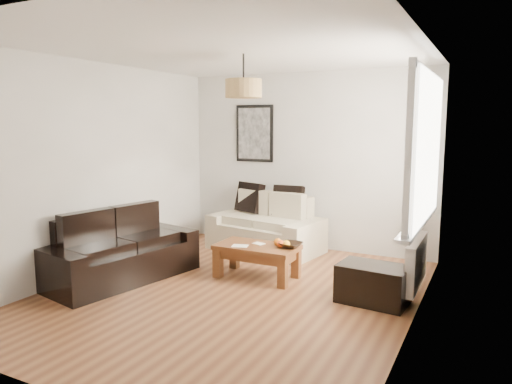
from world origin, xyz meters
The scene contains 21 objects.
floor centered at (0.00, 0.00, 0.00)m, with size 4.50×4.50×0.00m, color brown.
ceiling centered at (0.00, 0.00, 2.60)m, with size 3.80×4.50×0.00m, color white, non-canonical shape.
wall_back centered at (0.00, 2.25, 1.30)m, with size 3.80×0.04×2.60m, color silver, non-canonical shape.
wall_front centered at (0.00, -2.25, 1.30)m, with size 3.80×0.04×2.60m, color silver, non-canonical shape.
wall_left centered at (-1.90, 0.00, 1.30)m, with size 0.04×4.50×2.60m, color silver, non-canonical shape.
wall_right centered at (1.90, 0.00, 1.30)m, with size 0.04×4.50×2.60m, color silver, non-canonical shape.
window_bay centered at (1.86, 0.80, 1.60)m, with size 0.14×1.90×1.60m, color white, non-canonical shape.
radiator centered at (1.82, 0.80, 0.38)m, with size 0.10×0.90×0.52m, color white.
poster centered at (-0.85, 2.22, 1.70)m, with size 0.62×0.04×0.87m, color black, non-canonical shape.
pendant_shade centered at (0.00, 0.30, 2.23)m, with size 0.40×0.40×0.20m, color tan.
loveseat_cream centered at (-0.45, 1.78, 0.40)m, with size 1.60×0.87×0.80m, color #C1B69B, non-canonical shape.
sofa_leather centered at (-1.43, -0.17, 0.39)m, with size 1.78×0.87×0.77m, color black, non-canonical shape.
coffee_table centered at (0.01, 0.62, 0.20)m, with size 0.98×0.54×0.40m, color brown, non-canonical shape.
ottoman centered at (1.45, 0.44, 0.20)m, with size 0.70×0.45×0.40m, color black.
cushion_left centered at (-0.81, 1.97, 0.73)m, with size 0.45×0.14×0.45m, color black.
cushion_right centered at (-0.17, 1.97, 0.73)m, with size 0.45×0.14×0.45m, color black.
fruit_bowl centered at (0.42, 0.69, 0.43)m, with size 0.26×0.26×0.06m, color black.
orange_a centered at (0.30, 0.66, 0.44)m, with size 0.09×0.09×0.09m, color #E74913.
orange_b centered at (0.37, 0.67, 0.44)m, with size 0.09×0.09×0.09m, color #FFA015.
orange_c centered at (0.24, 0.71, 0.44)m, with size 0.10×0.10×0.10m, color orange.
papers centered at (-0.15, 0.48, 0.40)m, with size 0.19×0.13×0.01m, color white.
Camera 1 is at (2.51, -4.33, 1.85)m, focal length 33.21 mm.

